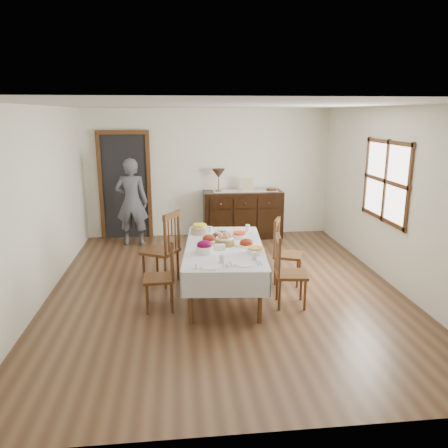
{
  "coord_description": "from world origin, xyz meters",
  "views": [
    {
      "loc": [
        -0.66,
        -5.93,
        2.49
      ],
      "look_at": [
        0.0,
        0.1,
        0.95
      ],
      "focal_mm": 35.0,
      "sensor_mm": 36.0,
      "label": 1
    }
  ],
  "objects": [
    {
      "name": "bread_basket",
      "position": [
        -0.02,
        -0.16,
        0.79
      ],
      "size": [
        0.27,
        0.27,
        0.17
      ],
      "color": "olive",
      "rests_on": "dining_table"
    },
    {
      "name": "chair_right_near",
      "position": [
        0.76,
        -0.65,
        0.49
      ],
      "size": [
        0.45,
        0.45,
        0.97
      ],
      "rotation": [
        0.0,
        0.0,
        1.44
      ],
      "color": "#502D15",
      "rests_on": "ground"
    },
    {
      "name": "setting_right",
      "position": [
        0.18,
        -0.94,
        0.74
      ],
      "size": [
        0.43,
        0.31,
        0.1
      ],
      "color": "white",
      "rests_on": "dining_table"
    },
    {
      "name": "carrot_bowl",
      "position": [
        0.24,
        0.19,
        0.75
      ],
      "size": [
        0.22,
        0.22,
        0.08
      ],
      "color": "white",
      "rests_on": "dining_table"
    },
    {
      "name": "ham_platter_b",
      "position": [
        0.28,
        -0.22,
        0.75
      ],
      "size": [
        0.29,
        0.29,
        0.11
      ],
      "color": "white",
      "rests_on": "dining_table"
    },
    {
      "name": "pineapple_bowl",
      "position": [
        -0.33,
        0.46,
        0.78
      ],
      "size": [
        0.27,
        0.27,
        0.15
      ],
      "color": "tan",
      "rests_on": "dining_table"
    },
    {
      "name": "runner",
      "position": [
        0.72,
        2.75,
        0.96
      ],
      "size": [
        1.3,
        0.35,
        0.01
      ],
      "color": "white",
      "rests_on": "sideboard"
    },
    {
      "name": "dining_table",
      "position": [
        -0.03,
        -0.2,
        0.63
      ],
      "size": [
        1.25,
        2.17,
        0.72
      ],
      "rotation": [
        0.0,
        0.0,
        -0.09
      ],
      "color": "silver",
      "rests_on": "ground"
    },
    {
      "name": "picture_frame",
      "position": [
        0.75,
        2.65,
        1.1
      ],
      "size": [
        0.22,
        0.08,
        0.28
      ],
      "color": "tan",
      "rests_on": "sideboard"
    },
    {
      "name": "chair_left_near",
      "position": [
        -0.87,
        -0.58,
        0.48
      ],
      "size": [
        0.41,
        0.41,
        0.94
      ],
      "rotation": [
        0.0,
        0.0,
        -1.52
      ],
      "color": "#502D15",
      "rests_on": "ground"
    },
    {
      "name": "person",
      "position": [
        -1.53,
        2.41,
        0.9
      ],
      "size": [
        0.59,
        0.41,
        1.8
      ],
      "primitive_type": "imported",
      "rotation": [
        0.0,
        0.0,
        3.05
      ],
      "color": "#4D5059",
      "rests_on": "ground"
    },
    {
      "name": "glass_far_a",
      "position": [
        -0.16,
        0.53,
        0.76
      ],
      "size": [
        0.06,
        0.06,
        0.09
      ],
      "color": "silver",
      "rests_on": "dining_table"
    },
    {
      "name": "glass_far_b",
      "position": [
        0.41,
        0.51,
        0.77
      ],
      "size": [
        0.07,
        0.07,
        0.11
      ],
      "color": "silver",
      "rests_on": "dining_table"
    },
    {
      "name": "ham_platter_a",
      "position": [
        -0.22,
        0.06,
        0.74
      ],
      "size": [
        0.3,
        0.3,
        0.11
      ],
      "color": "white",
      "rests_on": "dining_table"
    },
    {
      "name": "setting_left",
      "position": [
        -0.24,
        -0.99,
        0.74
      ],
      "size": [
        0.43,
        0.31,
        0.1
      ],
      "color": "white",
      "rests_on": "dining_table"
    },
    {
      "name": "casserole_dish",
      "position": [
        0.34,
        -0.56,
        0.75
      ],
      "size": [
        0.24,
        0.24,
        0.08
      ],
      "color": "white",
      "rests_on": "dining_table"
    },
    {
      "name": "deco_bowl",
      "position": [
        1.25,
        2.68,
        0.99
      ],
      "size": [
        0.2,
        0.2,
        0.06
      ],
      "color": "#502D15",
      "rests_on": "sideboard"
    },
    {
      "name": "butter_dish",
      "position": [
        -0.11,
        -0.37,
        0.75
      ],
      "size": [
        0.15,
        0.1,
        0.07
      ],
      "color": "white",
      "rests_on": "dining_table"
    },
    {
      "name": "egg_basket",
      "position": [
        -0.02,
        0.19,
        0.76
      ],
      "size": [
        0.28,
        0.28,
        0.11
      ],
      "color": "black",
      "rests_on": "dining_table"
    },
    {
      "name": "beet_bowl",
      "position": [
        -0.32,
        -0.49,
        0.79
      ],
      "size": [
        0.23,
        0.23,
        0.17
      ],
      "color": "white",
      "rests_on": "dining_table"
    },
    {
      "name": "ground",
      "position": [
        0.0,
        0.0,
        0.0
      ],
      "size": [
        6.0,
        6.0,
        0.0
      ],
      "primitive_type": "plane",
      "color": "brown"
    },
    {
      "name": "table_lamp",
      "position": [
        0.17,
        2.72,
        1.31
      ],
      "size": [
        0.26,
        0.26,
        0.46
      ],
      "color": "brown",
      "rests_on": "sideboard"
    },
    {
      "name": "chair_right_far",
      "position": [
        0.93,
        0.16,
        0.49
      ],
      "size": [
        0.53,
        0.53,
        0.98
      ],
      "rotation": [
        0.0,
        0.0,
        1.18
      ],
      "color": "#502D15",
      "rests_on": "ground"
    },
    {
      "name": "room_shell",
      "position": [
        -0.15,
        0.42,
        1.64
      ],
      "size": [
        5.02,
        6.02,
        2.65
      ],
      "color": "silver",
      "rests_on": "ground"
    },
    {
      "name": "sideboard",
      "position": [
        0.67,
        2.72,
        0.48
      ],
      "size": [
        1.6,
        0.58,
        0.96
      ],
      "color": "black",
      "rests_on": "ground"
    },
    {
      "name": "chair_left_far",
      "position": [
        -0.88,
        0.32,
        0.56
      ],
      "size": [
        0.63,
        0.63,
        1.1
      ],
      "rotation": [
        0.0,
        0.0,
        -2.08
      ],
      "color": "#502D15",
      "rests_on": "ground"
    }
  ]
}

